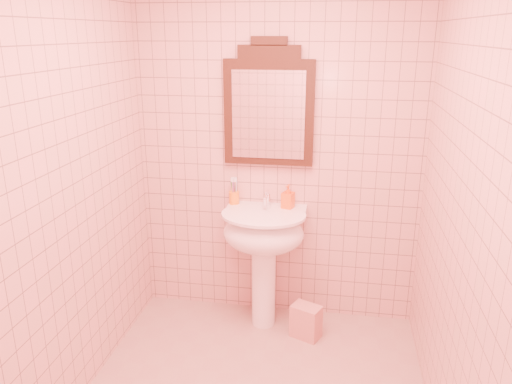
% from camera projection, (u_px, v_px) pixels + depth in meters
% --- Properties ---
extents(back_wall, '(2.00, 0.02, 2.50)m').
position_uv_depth(back_wall, '(278.00, 151.00, 3.49)').
color(back_wall, '#D19E92').
rests_on(back_wall, floor).
extents(pedestal_sink, '(0.58, 0.58, 0.86)m').
position_uv_depth(pedestal_sink, '(264.00, 240.00, 3.46)').
color(pedestal_sink, white).
rests_on(pedestal_sink, floor).
extents(faucet, '(0.04, 0.16, 0.11)m').
position_uv_depth(faucet, '(267.00, 199.00, 3.51)').
color(faucet, white).
rests_on(faucet, pedestal_sink).
extents(mirror, '(0.62, 0.06, 0.86)m').
position_uv_depth(mirror, '(269.00, 107.00, 3.38)').
color(mirror, black).
rests_on(mirror, back_wall).
extents(toothbrush_cup, '(0.07, 0.07, 0.17)m').
position_uv_depth(toothbrush_cup, '(234.00, 197.00, 3.57)').
color(toothbrush_cup, orange).
rests_on(toothbrush_cup, pedestal_sink).
extents(soap_dispenser, '(0.10, 0.10, 0.17)m').
position_uv_depth(soap_dispenser, '(288.00, 197.00, 3.47)').
color(soap_dispenser, '#E55713').
rests_on(soap_dispenser, pedestal_sink).
extents(towel, '(0.23, 0.20, 0.24)m').
position_uv_depth(towel, '(306.00, 321.00, 3.47)').
color(towel, '#C2727B').
rests_on(towel, floor).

